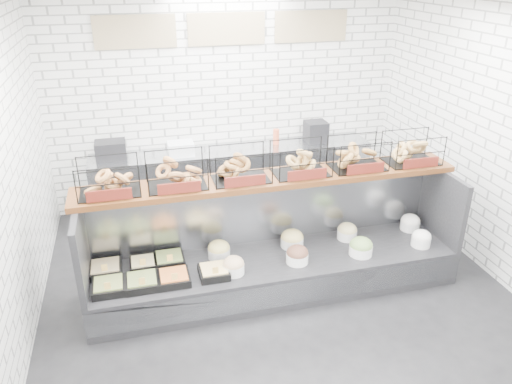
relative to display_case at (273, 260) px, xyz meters
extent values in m
plane|color=black|center=(0.02, -0.34, -0.33)|extent=(5.50, 5.50, 0.00)
cube|color=white|center=(0.02, 2.41, 1.17)|extent=(5.00, 0.02, 3.00)
cube|color=white|center=(-2.48, -0.34, 1.17)|extent=(0.02, 5.50, 3.00)
cube|color=white|center=(2.52, -0.34, 1.17)|extent=(0.02, 5.50, 3.00)
cube|color=white|center=(0.02, -0.34, 2.67)|extent=(5.00, 5.50, 0.02)
cube|color=tan|center=(-1.18, 2.38, 2.17)|extent=(1.05, 0.03, 0.42)
cube|color=tan|center=(0.02, 2.38, 2.17)|extent=(1.05, 0.03, 0.42)
cube|color=tan|center=(1.22, 2.38, 2.17)|extent=(1.05, 0.03, 0.42)
cube|color=black|center=(0.02, -0.04, -0.13)|extent=(4.00, 0.90, 0.40)
cube|color=#93969B|center=(0.02, -0.48, -0.11)|extent=(4.00, 0.03, 0.28)
cube|color=#93969B|center=(0.02, 0.37, 0.47)|extent=(4.00, 0.08, 0.80)
cube|color=black|center=(-1.95, -0.04, 0.47)|extent=(0.06, 0.90, 0.80)
cube|color=black|center=(1.99, -0.04, 0.47)|extent=(0.06, 0.90, 0.80)
cube|color=black|center=(-1.74, -0.22, 0.11)|extent=(0.32, 0.32, 0.08)
cube|color=olive|center=(-1.74, -0.22, 0.15)|extent=(0.27, 0.27, 0.04)
cube|color=#FFC558|center=(-1.74, -0.33, 0.20)|extent=(0.06, 0.01, 0.08)
cube|color=black|center=(-1.77, 0.11, 0.11)|extent=(0.33, 0.33, 0.08)
cube|color=tan|center=(-1.77, 0.11, 0.15)|extent=(0.28, 0.28, 0.04)
cube|color=#FFC558|center=(-1.77, -0.01, 0.20)|extent=(0.06, 0.01, 0.08)
cube|color=black|center=(-1.41, -0.22, 0.11)|extent=(0.33, 0.33, 0.08)
cube|color=olive|center=(-1.41, -0.22, 0.15)|extent=(0.28, 0.28, 0.04)
cube|color=#FFC558|center=(-1.41, -0.34, 0.20)|extent=(0.06, 0.01, 0.08)
cube|color=black|center=(-1.39, 0.10, 0.11)|extent=(0.27, 0.27, 0.08)
cube|color=#CCBD7D|center=(-1.39, 0.10, 0.15)|extent=(0.23, 0.23, 0.04)
cube|color=#FFC558|center=(-1.39, 0.00, 0.20)|extent=(0.06, 0.01, 0.08)
cube|color=black|center=(-1.10, -0.23, 0.11)|extent=(0.31, 0.31, 0.08)
cube|color=orange|center=(-1.10, -0.23, 0.15)|extent=(0.27, 0.27, 0.04)
cube|color=#FFC558|center=(-1.10, -0.34, 0.20)|extent=(0.06, 0.01, 0.08)
cube|color=black|center=(-1.11, 0.12, 0.11)|extent=(0.31, 0.31, 0.08)
cube|color=olive|center=(-1.11, 0.12, 0.15)|extent=(0.26, 0.26, 0.04)
cube|color=#FFC558|center=(-1.11, 0.01, 0.20)|extent=(0.06, 0.01, 0.08)
cube|color=black|center=(-0.70, -0.23, 0.11)|extent=(0.30, 0.30, 0.08)
cube|color=#EDCA79|center=(-0.70, -0.23, 0.15)|extent=(0.25, 0.25, 0.04)
cube|color=#FFC558|center=(-0.70, -0.33, 0.20)|extent=(0.06, 0.01, 0.08)
cylinder|color=white|center=(-0.49, -0.23, 0.13)|extent=(0.22, 0.22, 0.11)
ellipsoid|color=tan|center=(-0.49, -0.23, 0.19)|extent=(0.22, 0.22, 0.15)
cylinder|color=white|center=(-0.58, 0.11, 0.13)|extent=(0.24, 0.24, 0.11)
ellipsoid|color=#D3C06B|center=(-0.58, 0.11, 0.19)|extent=(0.24, 0.24, 0.17)
cylinder|color=white|center=(0.21, -0.20, 0.13)|extent=(0.24, 0.24, 0.11)
ellipsoid|color=brown|center=(0.21, -0.20, 0.19)|extent=(0.23, 0.23, 0.16)
cylinder|color=white|center=(0.26, 0.13, 0.13)|extent=(0.26, 0.26, 0.11)
ellipsoid|color=#D6BF6D|center=(0.26, 0.13, 0.19)|extent=(0.25, 0.25, 0.18)
cylinder|color=white|center=(0.93, -0.23, 0.13)|extent=(0.26, 0.26, 0.11)
ellipsoid|color=#71954C|center=(0.93, -0.23, 0.19)|extent=(0.25, 0.25, 0.18)
cylinder|color=white|center=(0.93, 0.13, 0.13)|extent=(0.23, 0.23, 0.11)
ellipsoid|color=tan|center=(0.93, 0.13, 0.19)|extent=(0.22, 0.22, 0.16)
cylinder|color=white|center=(1.68, -0.22, 0.13)|extent=(0.22, 0.22, 0.11)
ellipsoid|color=white|center=(1.68, -0.22, 0.19)|extent=(0.21, 0.21, 0.15)
cylinder|color=white|center=(1.75, 0.14, 0.13)|extent=(0.23, 0.23, 0.11)
ellipsoid|color=white|center=(1.75, 0.14, 0.19)|extent=(0.22, 0.22, 0.16)
cube|color=#41210E|center=(0.02, 0.18, 0.90)|extent=(4.10, 0.50, 0.06)
cube|color=black|center=(-1.63, 0.18, 1.10)|extent=(0.60, 0.38, 0.34)
cube|color=#56170F|center=(-1.63, -0.03, 1.00)|extent=(0.42, 0.02, 0.11)
cube|color=black|center=(-0.97, 0.18, 1.10)|extent=(0.60, 0.38, 0.34)
cube|color=#56170F|center=(-0.97, -0.03, 1.00)|extent=(0.42, 0.02, 0.11)
cube|color=black|center=(-0.31, 0.18, 1.10)|extent=(0.60, 0.38, 0.34)
cube|color=#56170F|center=(-0.31, -0.03, 1.00)|extent=(0.42, 0.02, 0.11)
cube|color=black|center=(0.35, 0.18, 1.10)|extent=(0.60, 0.38, 0.34)
cube|color=#56170F|center=(0.35, -0.03, 1.00)|extent=(0.42, 0.02, 0.11)
cube|color=black|center=(1.00, 0.18, 1.10)|extent=(0.60, 0.38, 0.34)
cube|color=#56170F|center=(1.00, -0.03, 1.00)|extent=(0.42, 0.02, 0.11)
cube|color=black|center=(1.66, 0.18, 1.10)|extent=(0.60, 0.38, 0.34)
cube|color=#56170F|center=(1.66, -0.03, 1.00)|extent=(0.42, 0.02, 0.11)
cube|color=#93969B|center=(0.02, 2.09, 0.12)|extent=(4.00, 0.60, 0.90)
cube|color=black|center=(-1.66, 2.13, 0.69)|extent=(0.40, 0.30, 0.24)
cube|color=silver|center=(-0.73, 2.03, 0.66)|extent=(0.35, 0.28, 0.18)
cylinder|color=#DC5C37|center=(0.66, 2.13, 0.68)|extent=(0.09, 0.09, 0.22)
cube|color=black|center=(1.26, 2.10, 0.72)|extent=(0.30, 0.30, 0.30)
camera|label=1|loc=(-1.35, -4.47, 3.00)|focal=35.00mm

